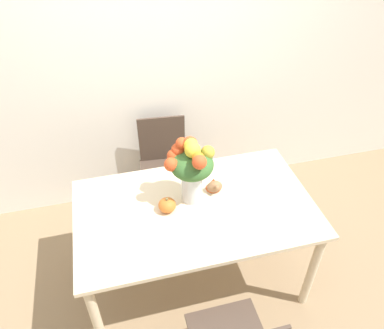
{
  "coord_description": "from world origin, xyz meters",
  "views": [
    {
      "loc": [
        -0.45,
        -1.66,
        2.54
      ],
      "look_at": [
        0.0,
        0.09,
        1.06
      ],
      "focal_mm": 35.0,
      "sensor_mm": 36.0,
      "label": 1
    }
  ],
  "objects_px": {
    "flower_vase": "(191,167)",
    "pumpkin": "(167,205)",
    "dining_chair_near_window": "(164,167)",
    "turkey_figurine": "(214,185)"
  },
  "relations": [
    {
      "from": "flower_vase",
      "to": "turkey_figurine",
      "type": "bearing_deg",
      "value": 13.92
    },
    {
      "from": "turkey_figurine",
      "to": "flower_vase",
      "type": "bearing_deg",
      "value": -166.08
    },
    {
      "from": "flower_vase",
      "to": "dining_chair_near_window",
      "type": "distance_m",
      "value": 0.94
    },
    {
      "from": "turkey_figurine",
      "to": "dining_chair_near_window",
      "type": "xyz_separation_m",
      "value": [
        -0.23,
        0.7,
        -0.35
      ]
    },
    {
      "from": "pumpkin",
      "to": "dining_chair_near_window",
      "type": "height_order",
      "value": "dining_chair_near_window"
    },
    {
      "from": "flower_vase",
      "to": "turkey_figurine",
      "type": "distance_m",
      "value": 0.29
    },
    {
      "from": "flower_vase",
      "to": "dining_chair_near_window",
      "type": "height_order",
      "value": "flower_vase"
    },
    {
      "from": "flower_vase",
      "to": "dining_chair_near_window",
      "type": "xyz_separation_m",
      "value": [
        -0.05,
        0.74,
        -0.58
      ]
    },
    {
      "from": "flower_vase",
      "to": "dining_chair_near_window",
      "type": "bearing_deg",
      "value": 94.1
    },
    {
      "from": "flower_vase",
      "to": "pumpkin",
      "type": "relative_size",
      "value": 4.08
    }
  ]
}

